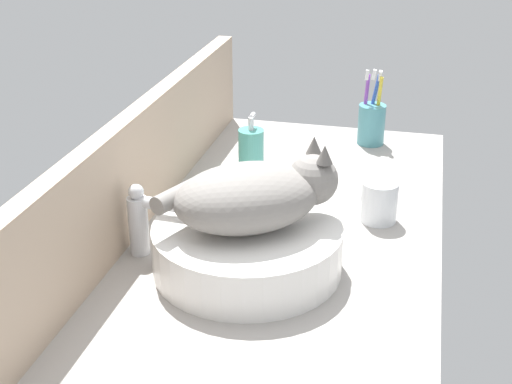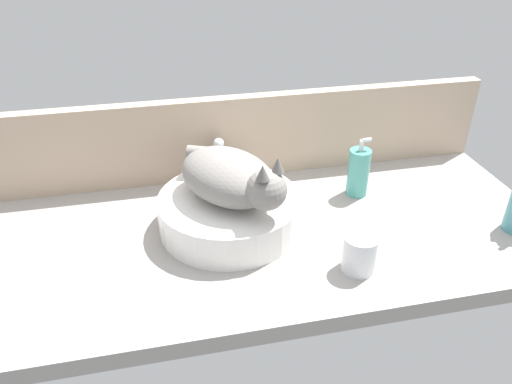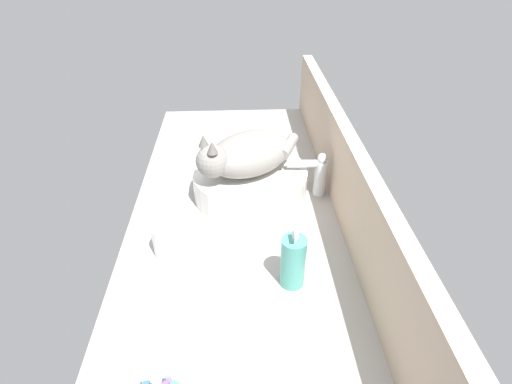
% 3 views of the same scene
% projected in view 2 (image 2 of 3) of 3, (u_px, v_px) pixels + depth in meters
% --- Properties ---
extents(ground_plane, '(1.38, 0.60, 0.04)m').
position_uv_depth(ground_plane, '(261.00, 237.00, 1.18)').
color(ground_plane, '#9E9993').
extents(backsplash_panel, '(1.38, 0.04, 0.23)m').
position_uv_depth(backsplash_panel, '(239.00, 137.00, 1.34)').
color(backsplash_panel, tan).
rests_on(backsplash_panel, ground_plane).
extents(sink_basin, '(0.33, 0.33, 0.08)m').
position_uv_depth(sink_basin, '(229.00, 212.00, 1.16)').
color(sink_basin, white).
rests_on(sink_basin, ground_plane).
extents(cat, '(0.28, 0.30, 0.14)m').
position_uv_depth(cat, '(232.00, 177.00, 1.10)').
color(cat, gray).
rests_on(cat, sink_basin).
extents(faucet, '(0.04, 0.12, 0.14)m').
position_uv_depth(faucet, '(220.00, 162.00, 1.31)').
color(faucet, silver).
rests_on(faucet, ground_plane).
extents(soap_dispenser, '(0.06, 0.06, 0.16)m').
position_uv_depth(soap_dispenser, '(358.00, 172.00, 1.28)').
color(soap_dispenser, teal).
rests_on(soap_dispenser, ground_plane).
extents(water_glass, '(0.07, 0.07, 0.08)m').
position_uv_depth(water_glass, '(359.00, 255.00, 1.03)').
color(water_glass, white).
rests_on(water_glass, ground_plane).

